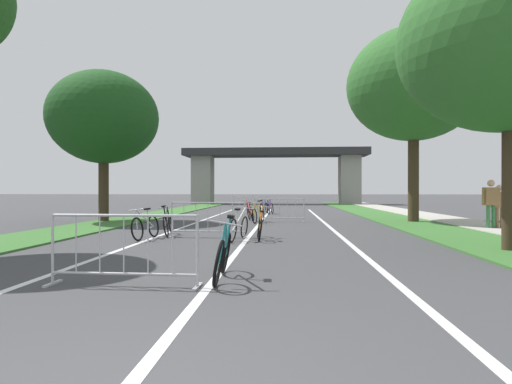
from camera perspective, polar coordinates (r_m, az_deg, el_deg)
grass_verge_left at (r=23.41m, az=-14.27°, el=-3.15°), size 2.49×48.60×0.05m
grass_verge_right at (r=22.80m, az=17.28°, el=-3.24°), size 2.49×48.60×0.05m
sidewalk_path_right at (r=23.44m, az=22.86°, el=-3.12°), size 2.18×48.60×0.08m
lane_stripe_center at (r=16.44m, az=0.27°, el=-4.64°), size 0.14×28.11×0.01m
lane_stripe_right_lane at (r=16.49m, az=9.95°, el=-4.63°), size 0.14×28.11×0.01m
lane_stripe_left_lane at (r=16.86m, az=-9.19°, el=-4.52°), size 0.14×28.11×0.01m
overpass_bridge at (r=42.54m, az=2.67°, el=3.63°), size 18.67×3.78×5.65m
tree_left_pine_near at (r=19.81m, az=-20.29°, el=9.57°), size 4.80×4.80×6.68m
tree_right_maple_mid at (r=11.46m, az=31.52°, el=17.45°), size 4.90×4.90×6.89m
tree_right_cypress_far at (r=19.78m, az=20.90°, el=13.61°), size 5.73×5.73×8.44m
crowd_barrier_nearest at (r=6.36m, az=-17.78°, el=-7.70°), size 2.25×0.49×1.05m
crowd_barrier_second at (r=12.35m, az=-6.65°, el=-3.85°), size 2.24×0.45×1.05m
crowd_barrier_third at (r=18.38m, az=3.23°, el=-2.52°), size 2.25×0.47×1.05m
crowd_barrier_fourth at (r=24.72m, az=-0.68°, el=-1.82°), size 2.25×0.47×1.05m
bicycle_black_0 at (r=13.04m, az=-12.05°, el=-4.31°), size 0.59×1.60×0.94m
bicycle_purple_1 at (r=24.32m, az=1.96°, el=-2.22°), size 0.62×1.73×0.93m
bicycle_blue_2 at (r=25.13m, az=1.13°, el=-2.16°), size 0.55×1.63×0.91m
bicycle_teal_3 at (r=6.51m, az=-4.57°, el=-8.74°), size 0.47×1.68×1.00m
bicycle_silver_4 at (r=12.27m, az=-14.99°, el=-4.61°), size 0.53×1.65×0.90m
bicycle_orange_5 at (r=11.81m, az=0.53°, el=-4.84°), size 0.55×1.69×0.98m
bicycle_yellow_6 at (r=17.85m, az=0.31°, el=-3.09°), size 0.67×1.69×0.96m
bicycle_red_7 at (r=18.81m, az=-0.82°, el=-2.89°), size 0.72×1.71×1.01m
bicycle_white_8 at (r=11.63m, az=-2.38°, el=-4.85°), size 0.61×1.71×0.92m
pedestrian_with_backpack at (r=16.71m, az=29.66°, el=-0.90°), size 0.64×0.34×1.77m
pedestrian_in_red_jacket at (r=16.92m, az=30.55°, el=-1.25°), size 0.58×0.27×1.60m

